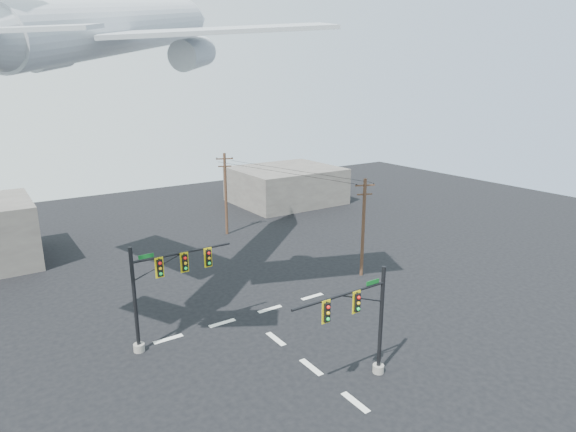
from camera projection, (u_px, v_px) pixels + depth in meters
ground at (355, 402)px, 25.81m from camera, size 120.00×120.00×0.00m
lane_markings at (299, 357)px, 30.08m from camera, size 14.00×21.20×0.01m
signal_mast_near at (364, 324)px, 26.80m from camera, size 6.56×0.74×6.70m
signal_mast_far at (161, 288)px, 30.56m from camera, size 6.98×0.77×7.03m
utility_pole_a at (363, 226)px, 41.82m from camera, size 1.68×0.73×8.77m
utility_pole_b at (226, 193)px, 53.58m from camera, size 1.80×0.76×9.24m
power_lines at (286, 171)px, 46.73m from camera, size 6.06×17.71×0.03m
airliner at (118, 28)px, 31.65m from camera, size 25.88×25.18×8.17m
building_right at (286, 185)px, 69.00m from camera, size 14.00×12.00×5.00m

